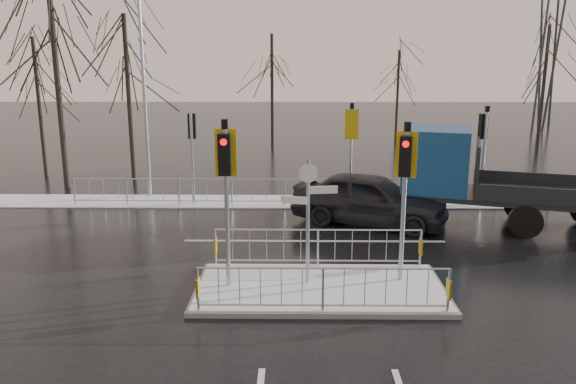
{
  "coord_description": "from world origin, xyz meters",
  "views": [
    {
      "loc": [
        -0.62,
        -12.63,
        5.49
      ],
      "look_at": [
        -0.8,
        2.77,
        1.8
      ],
      "focal_mm": 35.0,
      "sensor_mm": 36.0,
      "label": 1
    }
  ],
  "objects_px": {
    "car_far_lane": "(370,199)",
    "street_lamp_left": "(146,84)",
    "flatbed_truck": "(466,174)",
    "traffic_island": "(320,276)"
  },
  "relations": [
    {
      "from": "car_far_lane",
      "to": "street_lamp_left",
      "type": "distance_m",
      "value": 9.87
    },
    {
      "from": "traffic_island",
      "to": "street_lamp_left",
      "type": "bearing_deg",
      "value": 124.07
    },
    {
      "from": "car_far_lane",
      "to": "flatbed_truck",
      "type": "distance_m",
      "value": 3.33
    },
    {
      "from": "flatbed_truck",
      "to": "street_lamp_left",
      "type": "height_order",
      "value": "street_lamp_left"
    },
    {
      "from": "flatbed_truck",
      "to": "street_lamp_left",
      "type": "xyz_separation_m",
      "value": [
        -11.56,
        3.67,
        2.78
      ]
    },
    {
      "from": "car_far_lane",
      "to": "traffic_island",
      "type": "bearing_deg",
      "value": -177.21
    },
    {
      "from": "car_far_lane",
      "to": "street_lamp_left",
      "type": "relative_size",
      "value": 0.63
    },
    {
      "from": "traffic_island",
      "to": "car_far_lane",
      "type": "xyz_separation_m",
      "value": [
        1.93,
        5.66,
        0.49
      ]
    },
    {
      "from": "flatbed_truck",
      "to": "street_lamp_left",
      "type": "relative_size",
      "value": 0.9
    },
    {
      "from": "traffic_island",
      "to": "street_lamp_left",
      "type": "relative_size",
      "value": 0.73
    }
  ]
}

